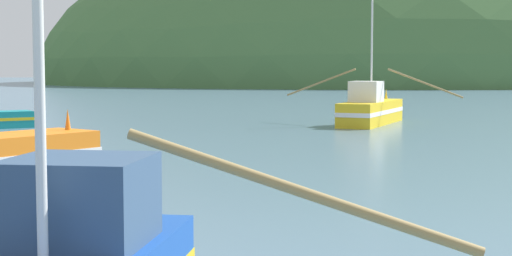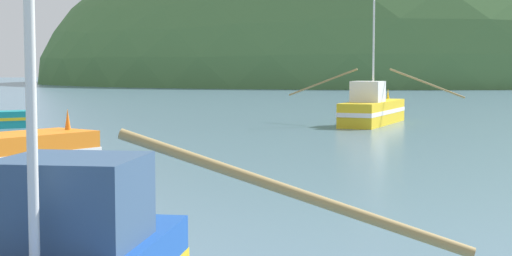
# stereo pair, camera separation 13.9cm
# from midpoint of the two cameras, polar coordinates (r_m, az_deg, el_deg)

# --- Properties ---
(hill_mid_left) EXTENTS (183.39, 146.71, 83.44)m
(hill_mid_left) POSITION_cam_midpoint_polar(r_m,az_deg,el_deg) (201.48, 10.82, 3.39)
(hill_mid_left) COLOR #47703D
(hill_mid_left) RESTS_ON ground
(hill_far_right) EXTENTS (208.83, 167.06, 62.23)m
(hill_far_right) POSITION_cam_midpoint_polar(r_m,az_deg,el_deg) (273.53, 10.98, 3.65)
(hill_far_right) COLOR #516B38
(hill_far_right) RESTS_ON ground
(fishing_boat_yellow) EXTENTS (9.57, 8.55, 7.99)m
(fishing_boat_yellow) POSITION_cam_midpoint_polar(r_m,az_deg,el_deg) (49.01, 8.41, 1.36)
(fishing_boat_yellow) COLOR gold
(fishing_boat_yellow) RESTS_ON ground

